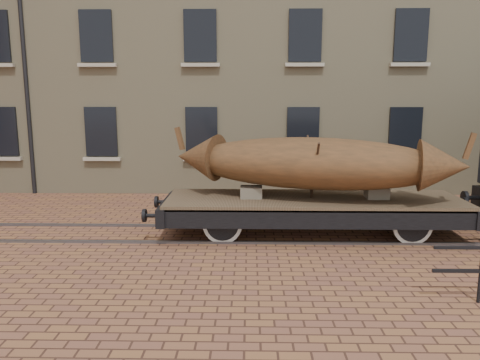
{
  "coord_description": "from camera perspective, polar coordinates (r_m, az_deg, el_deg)",
  "views": [
    {
      "loc": [
        -0.84,
        -11.22,
        3.39
      ],
      "look_at": [
        -1.08,
        0.5,
        1.3
      ],
      "focal_mm": 35.0,
      "sensor_mm": 36.0,
      "label": 1
    }
  ],
  "objects": [
    {
      "name": "ground",
      "position": [
        11.75,
        5.25,
        -6.7
      ],
      "size": [
        90.0,
        90.0,
        0.0
      ],
      "primitive_type": "plane",
      "color": "brown"
    },
    {
      "name": "warehouse_cream",
      "position": [
        21.86,
        11.96,
        19.4
      ],
      "size": [
        40.0,
        10.19,
        14.0
      ],
      "color": "tan",
      "rests_on": "ground"
    },
    {
      "name": "rail_track",
      "position": [
        11.74,
        5.25,
        -6.56
      ],
      "size": [
        30.0,
        1.52,
        0.06
      ],
      "color": "#59595E",
      "rests_on": "ground"
    },
    {
      "name": "flatcar_wagon",
      "position": [
        11.63,
        8.94,
        -3.07
      ],
      "size": [
        8.11,
        2.2,
        1.22
      ],
      "color": "brown",
      "rests_on": "ground"
    },
    {
      "name": "iron_boat",
      "position": [
        11.43,
        8.8,
        2.07
      ],
      "size": [
        7.06,
        3.45,
        1.68
      ],
      "color": "brown",
      "rests_on": "flatcar_wagon"
    }
  ]
}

